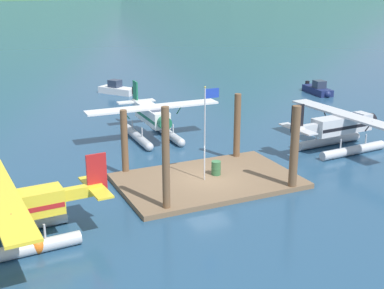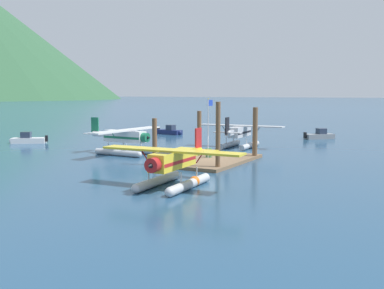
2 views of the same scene
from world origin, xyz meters
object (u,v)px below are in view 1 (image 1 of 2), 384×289
Objects in this scene: fuel_drum at (216,168)px; flagpole at (207,122)px; boat_navy_open_east at (318,89)px; boat_white_open_north at (116,89)px; seaplane_yellow_port_aft at (10,215)px; mooring_buoy at (38,246)px; seaplane_white_bow_centre at (152,119)px; seaplane_silver_stbd_fwd at (342,129)px.

flagpole is at bearing -153.24° from fuel_drum.
boat_white_open_north is at bearing 154.73° from boat_navy_open_east.
flagpole is 3.30m from fuel_drum.
mooring_buoy is at bearing -51.54° from seaplane_yellow_port_aft.
flagpole reaches higher than boat_white_open_north.
seaplane_white_bow_centre is 2.43× the size of boat_white_open_north.
flagpole is 10.44m from seaplane_white_bow_centre.
fuel_drum is 11.06m from seaplane_silver_stbd_fwd.
seaplane_yellow_port_aft and seaplane_white_bow_centre have the same top height.
seaplane_silver_stbd_fwd is 23.92m from seaplane_yellow_port_aft.
seaplane_yellow_port_aft is (-23.40, -4.95, 0.00)m from seaplane_silver_stbd_fwd.
seaplane_white_bow_centre reaches higher than boat_navy_open_east.
boat_navy_open_east is at bearing 56.65° from seaplane_silver_stbd_fwd.
fuel_drum is 27.49m from boat_white_open_north.
seaplane_white_bow_centre is at bearing 87.88° from flagpole.
seaplane_silver_stbd_fwd is (22.45, 6.14, 1.21)m from mooring_buoy.
seaplane_silver_stbd_fwd is 14.16m from seaplane_white_bow_centre.
mooring_buoy is 23.31m from seaplane_silver_stbd_fwd.
flagpole is 6.51× the size of fuel_drum.
seaplane_white_bow_centre is (-0.51, 9.72, 0.84)m from fuel_drum.
boat_white_open_north is at bearing 65.11° from seaplane_yellow_port_aft.
boat_navy_open_east reaches higher than mooring_buoy.
seaplane_silver_stbd_fwd is 19.90m from boat_navy_open_east.
mooring_buoy is 0.07× the size of seaplane_yellow_port_aft.
fuel_drum is at bearing -140.54° from boat_navy_open_east.
seaplane_silver_stbd_fwd is 27.56m from boat_white_open_north.
boat_white_open_north is (14.37, 30.97, -1.09)m from seaplane_yellow_port_aft.
boat_white_open_north and boat_navy_open_east have the same top height.
boat_navy_open_east is at bearing 32.12° from seaplane_yellow_port_aft.
seaplane_white_bow_centre is at bearing 93.03° from fuel_drum.
flagpole is 28.21m from boat_white_open_north.
seaplane_silver_stbd_fwd is at bearing -35.99° from seaplane_white_bow_centre.
boat_navy_open_east is (34.33, 21.55, -1.09)m from seaplane_yellow_port_aft.
boat_navy_open_east reaches higher than fuel_drum.
boat_white_open_north is at bearing 109.15° from seaplane_silver_stbd_fwd.
seaplane_white_bow_centre is at bearing 48.01° from seaplane_yellow_port_aft.
boat_white_open_north is at bearing 67.35° from mooring_buoy.
seaplane_yellow_port_aft is at bearing 128.46° from mooring_buoy.
flagpole is 29.49m from boat_navy_open_east.
seaplane_yellow_port_aft is at bearing -168.05° from seaplane_silver_stbd_fwd.
boat_white_open_north is at bearing 84.27° from flagpole.
boat_white_open_north is 22.07m from boat_navy_open_east.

